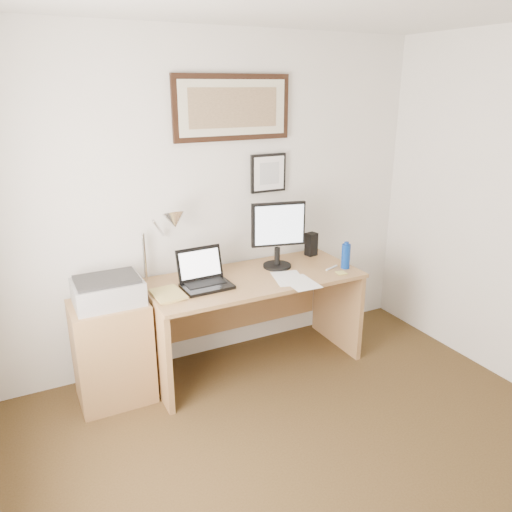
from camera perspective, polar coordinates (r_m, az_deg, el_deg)
wall_back at (r=3.85m, az=-4.74°, el=6.04°), size 3.50×0.02×2.50m
side_cabinet at (r=3.64m, az=-16.08°, el=-10.47°), size 0.50×0.40×0.73m
water_bottle at (r=3.93m, az=10.22°, el=-0.03°), size 0.07×0.07×0.19m
bottle_cap at (r=3.90m, az=10.31°, el=1.46°), size 0.03×0.03×0.02m
speaker at (r=4.19m, az=6.33°, el=1.35°), size 0.10×0.09×0.19m
paper_sheet_a at (r=3.70m, az=3.76°, el=-2.55°), size 0.28×0.34×0.00m
paper_sheet_b at (r=3.62m, az=5.15°, el=-3.05°), size 0.21×0.30×0.00m
sticky_pad at (r=3.84m, az=9.72°, el=-1.91°), size 0.08×0.08×0.01m
marker_pen at (r=3.93m, az=8.65°, el=-1.34°), size 0.14×0.06×0.02m
book at (r=3.42m, az=-11.57°, el=-4.64°), size 0.21×0.27×0.02m
desk at (r=3.89m, az=-0.78°, el=-5.17°), size 1.60×0.70×0.75m
laptop at (r=3.57m, az=-5.93°, el=-2.51°), size 0.35×0.30×0.26m
lcd_monitor at (r=3.83m, az=2.54°, el=2.78°), size 0.42×0.22×0.52m
printer at (r=3.45m, az=-16.58°, el=-3.82°), size 0.44×0.34×0.18m
desk_lamp at (r=3.56m, az=-9.64°, el=3.71°), size 0.29×0.27×0.53m
picture_large at (r=3.79m, az=-2.67°, el=16.58°), size 0.92×0.04×0.47m
picture_small at (r=3.97m, az=1.43°, el=9.45°), size 0.30×0.03×0.30m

